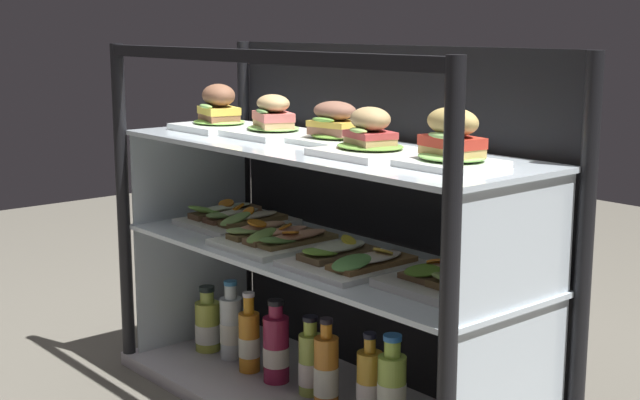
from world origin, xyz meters
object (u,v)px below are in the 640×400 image
object	(u,v)px
plated_roll_sandwich_near_right_corner	(335,127)
juice_bottle_front_left_end	(326,373)
juice_bottle_front_right_end	(249,341)
open_sandwich_tray_mid_right	(351,259)
juice_bottle_back_left	(310,364)
plated_roll_sandwich_mid_right	(370,139)
plated_roll_sandwich_right_of_center	(452,144)
open_sandwich_tray_right_of_center	(277,238)
juice_bottle_back_right	(231,327)
plated_roll_sandwich_left_of_center	(273,121)
plated_roll_sandwich_mid_left	(218,114)
open_sandwich_tray_left_of_center	(454,278)
juice_bottle_tucked_behind	(371,386)
open_sandwich_tray_near_right_corner	(235,218)
juice_bottle_front_second	(208,326)
juice_bottle_back_center	(276,348)
juice_bottle_front_fourth	(392,395)

from	to	relation	value
plated_roll_sandwich_near_right_corner	juice_bottle_front_left_end	xyz separation A→B (m)	(0.06, -0.08, -0.59)
juice_bottle_front_right_end	juice_bottle_front_left_end	xyz separation A→B (m)	(0.32, 0.00, 0.00)
open_sandwich_tray_mid_right	juice_bottle_back_left	bearing A→B (deg)	171.28
plated_roll_sandwich_mid_right	plated_roll_sandwich_right_of_center	bearing A→B (deg)	4.20
open_sandwich_tray_right_of_center	juice_bottle_front_right_end	bearing A→B (deg)	176.97
plated_roll_sandwich_mid_right	juice_bottle_back_right	distance (m)	0.82
plated_roll_sandwich_left_of_center	juice_bottle_front_right_end	world-z (taller)	plated_roll_sandwich_left_of_center
open_sandwich_tray_right_of_center	juice_bottle_front_right_end	xyz separation A→B (m)	(-0.14, 0.01, -0.31)
plated_roll_sandwich_mid_left	juice_bottle_back_left	world-z (taller)	plated_roll_sandwich_mid_left
open_sandwich_tray_left_of_center	plated_roll_sandwich_left_of_center	bearing A→B (deg)	-179.24
plated_roll_sandwich_mid_left	juice_bottle_tucked_behind	world-z (taller)	plated_roll_sandwich_mid_left
open_sandwich_tray_near_right_corner	juice_bottle_back_right	distance (m)	0.31
plated_roll_sandwich_mid_right	juice_bottle_front_second	size ratio (longest dim) A/B	1.09
open_sandwich_tray_near_right_corner	open_sandwich_tray_left_of_center	distance (m)	0.80
plated_roll_sandwich_near_right_corner	open_sandwich_tray_near_right_corner	distance (m)	0.48
plated_roll_sandwich_near_right_corner	juice_bottle_back_left	world-z (taller)	plated_roll_sandwich_near_right_corner
open_sandwich_tray_mid_right	juice_bottle_tucked_behind	size ratio (longest dim) A/B	1.24
plated_roll_sandwich_mid_right	open_sandwich_tray_mid_right	xyz separation A→B (m)	(-0.06, -0.00, -0.28)
open_sandwich_tray_mid_right	juice_bottle_front_second	xyz separation A→B (m)	(-0.62, 0.01, -0.32)
juice_bottle_front_second	juice_bottle_back_center	world-z (taller)	juice_bottle_back_center
juice_bottle_tucked_behind	plated_roll_sandwich_mid_right	bearing A→B (deg)	-56.62
plated_roll_sandwich_left_of_center	plated_roll_sandwich_right_of_center	distance (m)	0.64
plated_roll_sandwich_mid_right	open_sandwich_tray_right_of_center	world-z (taller)	plated_roll_sandwich_mid_right
plated_roll_sandwich_mid_left	open_sandwich_tray_near_right_corner	size ratio (longest dim) A/B	0.75
open_sandwich_tray_right_of_center	open_sandwich_tray_mid_right	size ratio (longest dim) A/B	1.00
open_sandwich_tray_right_of_center	juice_bottle_front_right_end	size ratio (longest dim) A/B	1.24
plated_roll_sandwich_mid_right	juice_bottle_back_left	xyz separation A→B (m)	(-0.24, 0.02, -0.60)
juice_bottle_front_second	juice_bottle_tucked_behind	size ratio (longest dim) A/B	0.86
plated_roll_sandwich_near_right_corner	juice_bottle_front_fourth	size ratio (longest dim) A/B	0.71
open_sandwich_tray_near_right_corner	juice_bottle_front_fourth	distance (m)	0.73
plated_roll_sandwich_mid_left	juice_bottle_front_second	size ratio (longest dim) A/B	1.09
juice_bottle_back_right	plated_roll_sandwich_near_right_corner	bearing A→B (deg)	9.57
plated_roll_sandwich_near_right_corner	juice_bottle_tucked_behind	distance (m)	0.62
plated_roll_sandwich_mid_right	juice_bottle_front_left_end	world-z (taller)	plated_roll_sandwich_mid_right
plated_roll_sandwich_right_of_center	open_sandwich_tray_near_right_corner	xyz separation A→B (m)	(-0.82, 0.04, -0.29)
juice_bottle_front_left_end	juice_bottle_back_right	bearing A→B (deg)	177.52
open_sandwich_tray_near_right_corner	plated_roll_sandwich_mid_right	bearing A→B (deg)	-5.03
juice_bottle_back_right	juice_bottle_front_fourth	bearing A→B (deg)	-1.15
juice_bottle_tucked_behind	plated_roll_sandwich_right_of_center	bearing A→B (deg)	-3.26
open_sandwich_tray_right_of_center	open_sandwich_tray_near_right_corner	bearing A→B (deg)	167.27
juice_bottle_front_second	juice_bottle_back_center	distance (m)	0.31
plated_roll_sandwich_left_of_center	open_sandwich_tray_right_of_center	size ratio (longest dim) A/B	0.74
open_sandwich_tray_mid_right	open_sandwich_tray_right_of_center	bearing A→B (deg)	-178.94
open_sandwich_tray_near_right_corner	juice_bottle_back_left	world-z (taller)	open_sandwich_tray_near_right_corner
open_sandwich_tray_right_of_center	juice_bottle_back_left	xyz separation A→B (m)	(0.09, 0.03, -0.32)
open_sandwich_tray_near_right_corner	juice_bottle_front_fourth	size ratio (longest dim) A/B	1.12
open_sandwich_tray_right_of_center	open_sandwich_tray_mid_right	xyz separation A→B (m)	(0.27, 0.01, -0.00)
plated_roll_sandwich_right_of_center	juice_bottle_front_right_end	xyz separation A→B (m)	(-0.69, -0.02, -0.60)
plated_roll_sandwich_left_of_center	open_sandwich_tray_near_right_corner	distance (m)	0.34
open_sandwich_tray_mid_right	juice_bottle_back_right	xyz separation A→B (m)	(-0.52, 0.02, -0.31)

